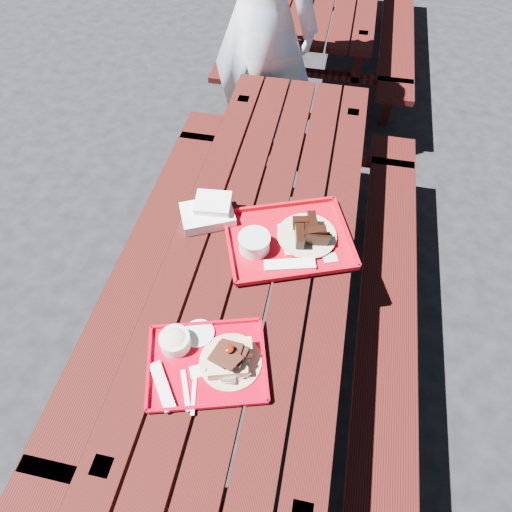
% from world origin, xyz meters
% --- Properties ---
extents(ground, '(60.00, 60.00, 0.00)m').
position_xyz_m(ground, '(0.00, 0.00, 0.00)').
color(ground, black).
rests_on(ground, ground).
extents(picnic_table_near, '(1.41, 2.40, 0.75)m').
position_xyz_m(picnic_table_near, '(-0.00, 0.00, 0.56)').
color(picnic_table_near, '#380E0A').
rests_on(picnic_table_near, ground).
extents(near_tray, '(0.47, 0.41, 0.13)m').
position_xyz_m(near_tray, '(-0.08, -0.57, 0.78)').
color(near_tray, '#B20019').
rests_on(near_tray, picnic_table_near).
extents(far_tray, '(0.60, 0.54, 0.08)m').
position_xyz_m(far_tray, '(0.10, -0.01, 0.78)').
color(far_tray, '#B30516').
rests_on(far_tray, picnic_table_near).
extents(white_cloth, '(0.26, 0.24, 0.09)m').
position_xyz_m(white_cloth, '(-0.25, 0.07, 0.79)').
color(white_cloth, white).
rests_on(white_cloth, picnic_table_near).
extents(person, '(0.80, 0.65, 1.92)m').
position_xyz_m(person, '(-0.30, 1.42, 0.96)').
color(person, '#A8CBEB').
rests_on(person, ground).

